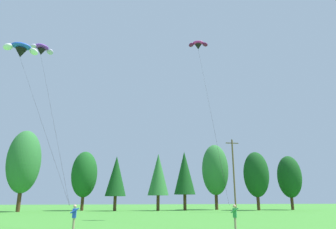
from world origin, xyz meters
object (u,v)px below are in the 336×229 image
Objects in this scene: parafoil_kite_mid_magenta at (198,45)px; parafoil_kite_far_purple at (42,49)px; utility_pole at (234,173)px; kite_flyer_mid at (235,215)px; kite_flyer_near at (74,215)px; parafoil_kite_high_blue_white at (21,50)px.

parafoil_kite_far_purple is (-18.55, 5.04, 0.42)m from parafoil_kite_mid_magenta.
utility_pole is at bearing 58.96° from parafoil_kite_mid_magenta.
utility_pole is 6.90× the size of kite_flyer_mid.
kite_flyer_near and kite_flyer_mid have the same top height.
parafoil_kite_far_purple is (-7.11, 14.01, 18.82)m from kite_flyer_near.
kite_flyer_mid is at bearing -93.87° from parafoil_kite_mid_magenta.
utility_pole is 33.96m from parafoil_kite_far_purple.
parafoil_kite_high_blue_white is 0.92× the size of parafoil_kite_mid_magenta.
kite_flyer_mid is 27.44m from parafoil_kite_high_blue_white.
parafoil_kite_mid_magenta reaches higher than kite_flyer_near.
parafoil_kite_mid_magenta is 0.97× the size of parafoil_kite_far_purple.
parafoil_kite_far_purple is at bearing 139.33° from kite_flyer_mid.
utility_pole is at bearing 68.22° from kite_flyer_mid.
parafoil_kite_high_blue_white is 0.89× the size of parafoil_kite_far_purple.
utility_pole is 0.64× the size of parafoil_kite_mid_magenta.
parafoil_kite_high_blue_white is 4.84m from parafoil_kite_far_purple.
parafoil_kite_far_purple is at bearing 116.92° from kite_flyer_near.
kite_flyer_near is 20.88m from parafoil_kite_high_blue_white.
parafoil_kite_far_purple is (-17.85, 15.34, 18.82)m from kite_flyer_mid.
parafoil_kite_mid_magenta is at bearing -121.04° from utility_pole.
parafoil_kite_high_blue_white is at bearing 149.30° from kite_flyer_mid.
parafoil_kite_mid_magenta is at bearing -2.55° from parafoil_kite_high_blue_white.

